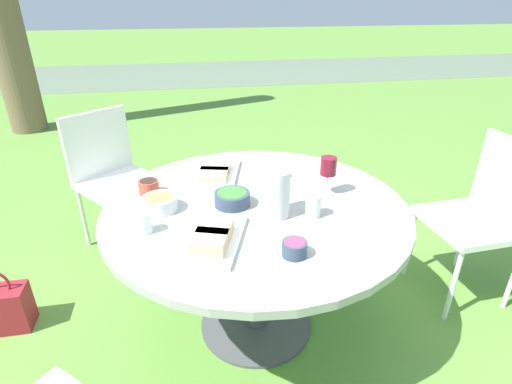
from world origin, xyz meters
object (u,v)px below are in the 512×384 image
(dining_table, at_px, (256,224))
(wine_glass, at_px, (328,168))
(chair_far_back, at_px, (485,209))
(chair_near_left, at_px, (111,170))
(water_pitcher, at_px, (277,193))

(dining_table, xyz_separation_m, wine_glass, (0.34, 0.04, 0.24))
(chair_far_back, bearing_deg, wine_glass, -178.59)
(dining_table, height_order, wine_glass, wine_glass)
(chair_near_left, distance_m, water_pitcher, 1.40)
(dining_table, height_order, chair_far_back, chair_far_back)
(chair_near_left, distance_m, wine_glass, 1.48)
(wine_glass, bearing_deg, chair_near_left, 140.24)
(chair_far_back, relative_size, water_pitcher, 4.35)
(wine_glass, bearing_deg, chair_far_back, 1.41)
(chair_near_left, xyz_separation_m, wine_glass, (1.11, -0.93, 0.32))
(chair_far_back, bearing_deg, chair_near_left, 155.86)
(chair_far_back, distance_m, wine_glass, 0.96)
(chair_near_left, relative_size, water_pitcher, 4.35)
(chair_near_left, bearing_deg, dining_table, -51.44)
(water_pitcher, distance_m, wine_glass, 0.32)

